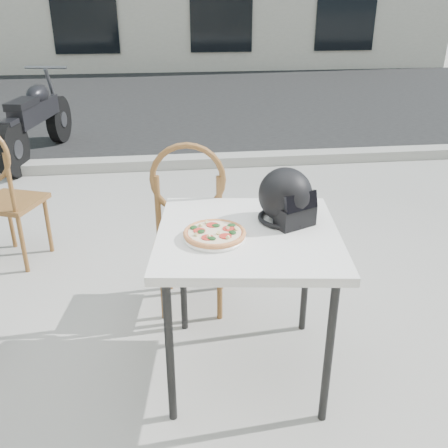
{
  "coord_description": "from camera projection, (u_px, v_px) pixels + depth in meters",
  "views": [
    {
      "loc": [
        0.02,
        -2.65,
        1.84
      ],
      "look_at": [
        0.29,
        -0.56,
        0.87
      ],
      "focal_mm": 40.0,
      "sensor_mm": 36.0,
      "label": 1
    }
  ],
  "objects": [
    {
      "name": "plate",
      "position": [
        215.0,
        237.0,
        2.29
      ],
      "size": [
        0.36,
        0.36,
        0.02
      ],
      "rotation": [
        0.0,
        0.0,
        -0.3
      ],
      "color": "white",
      "rests_on": "cafe_table_main"
    },
    {
      "name": "cafe_chair_main",
      "position": [
        191.0,
        220.0,
        2.95
      ],
      "size": [
        0.49,
        0.49,
        1.13
      ],
      "rotation": [
        0.0,
        0.0,
        3.0
      ],
      "color": "brown",
      "rests_on": "ground"
    },
    {
      "name": "ground",
      "position": [
        167.0,
        315.0,
        3.16
      ],
      "size": [
        80.0,
        80.0,
        0.0
      ],
      "primitive_type": "plane",
      "color": "#999791",
      "rests_on": "ground"
    },
    {
      "name": "cafe_table_main",
      "position": [
        248.0,
        245.0,
        2.4
      ],
      "size": [
        0.97,
        0.97,
        0.82
      ],
      "rotation": [
        0.0,
        0.0,
        -0.13
      ],
      "color": "silver",
      "rests_on": "ground"
    },
    {
      "name": "motorcycle",
      "position": [
        37.0,
        121.0,
        6.06
      ],
      "size": [
        0.61,
        2.06,
        1.03
      ],
      "rotation": [
        0.0,
        0.0,
        -0.18
      ],
      "color": "black",
      "rests_on": "street_asphalt"
    },
    {
      "name": "pizza",
      "position": [
        215.0,
        233.0,
        2.29
      ],
      "size": [
        0.33,
        0.33,
        0.04
      ],
      "rotation": [
        0.0,
        0.0,
        0.13
      ],
      "color": "#CC824A",
      "rests_on": "plate"
    },
    {
      "name": "curb",
      "position": [
        161.0,
        163.0,
        5.84
      ],
      "size": [
        30.0,
        0.25,
        0.12
      ],
      "primitive_type": "cube",
      "color": "#98968E",
      "rests_on": "ground"
    },
    {
      "name": "street_asphalt",
      "position": [
        158.0,
        102.0,
        9.47
      ],
      "size": [
        30.0,
        8.0,
        0.0
      ],
      "primitive_type": "cube",
      "color": "black",
      "rests_on": "ground"
    },
    {
      "name": "cafe_chair_side",
      "position": [
        0.0,
        188.0,
        3.52
      ],
      "size": [
        0.53,
        0.53,
        1.08
      ],
      "rotation": [
        0.0,
        0.0,
        2.77
      ],
      "color": "brown",
      "rests_on": "ground"
    },
    {
      "name": "helmet",
      "position": [
        286.0,
        198.0,
        2.43
      ],
      "size": [
        0.35,
        0.36,
        0.27
      ],
      "rotation": [
        0.0,
        0.0,
        0.43
      ],
      "color": "black",
      "rests_on": "cafe_table_main"
    }
  ]
}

